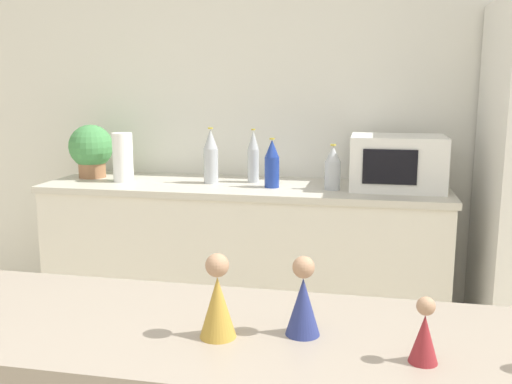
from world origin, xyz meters
TOP-DOWN VIEW (x-y plane):
  - wall_back at (0.00, 2.73)m, footprint 8.00×0.06m
  - back_counter at (-0.38, 2.40)m, footprint 2.21×0.63m
  - potted_plant at (-1.31, 2.45)m, footprint 0.26×0.26m
  - paper_towel_roll at (-1.07, 2.35)m, footprint 0.11×0.11m
  - microwave at (0.44, 2.42)m, footprint 0.48×0.37m
  - back_bottle_0 at (0.11, 2.33)m, footprint 0.08×0.08m
  - back_bottle_1 at (-0.21, 2.33)m, footprint 0.08×0.08m
  - back_bottle_2 at (-0.57, 2.40)m, footprint 0.08×0.08m
  - back_bottle_3 at (-0.34, 2.47)m, footprint 0.06×0.06m
  - wise_man_figurine_blue at (0.02, 0.38)m, footprint 0.07×0.07m
  - wise_man_figurine_crimson at (0.41, 0.35)m, footprint 0.05×0.05m
  - wise_man_figurine_purple at (0.18, 0.42)m, footprint 0.07×0.07m

SIDE VIEW (x-z plane):
  - back_counter at x=-0.38m, z-range 0.00..0.89m
  - wise_man_figurine_crimson at x=0.41m, z-range 0.93..1.05m
  - back_bottle_0 at x=0.11m, z-range 0.88..1.12m
  - wise_man_figurine_purple at x=0.18m, z-range 0.93..1.09m
  - back_bottle_1 at x=-0.21m, z-range 0.88..1.14m
  - wise_man_figurine_blue at x=0.02m, z-range 0.93..1.10m
  - paper_towel_roll at x=-1.07m, z-range 0.88..1.16m
  - microwave at x=0.44m, z-range 0.88..1.16m
  - back_bottle_3 at x=-0.34m, z-range 0.88..1.18m
  - back_bottle_2 at x=-0.57m, z-range 0.88..1.19m
  - potted_plant at x=-1.31m, z-range 0.90..1.21m
  - wall_back at x=0.00m, z-range 0.00..2.55m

